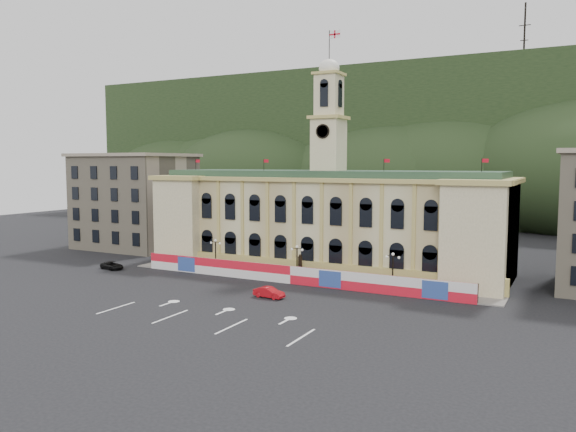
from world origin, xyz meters
The scene contains 13 objects.
ground centered at (0.00, 0.00, 0.00)m, with size 260.00×260.00×0.00m, color black.
lane_markings centered at (0.00, -5.00, 0.00)m, with size 26.00×10.00×0.02m, color white, non-canonical shape.
hill_ridge centered at (0.03, 121.99, 19.48)m, with size 230.00×80.00×64.00m.
city_hall centered at (0.00, 27.63, 7.85)m, with size 56.20×17.60×37.10m.
side_building_left centered at (-43.00, 30.93, 9.33)m, with size 21.00×17.00×18.60m.
hoarding_fence centered at (0.06, 15.07, 1.25)m, with size 50.00×0.44×2.50m.
pavement centered at (0.00, 17.75, 0.08)m, with size 56.00×5.50×0.16m, color slate.
statue centered at (0.00, 18.00, 1.19)m, with size 1.40×1.40×3.72m.
lamp_left centered at (-14.00, 17.00, 3.07)m, with size 1.96×0.44×5.15m.
lamp_center centered at (0.00, 17.00, 3.07)m, with size 1.96×0.44×5.15m.
lamp_right centered at (14.00, 17.00, 3.07)m, with size 1.96×0.44×5.15m.
red_sedan centered at (1.34, 6.52, 0.67)m, with size 4.18×1.80×1.34m, color #B00C14.
black_suv centered at (-30.00, 11.43, 0.60)m, with size 4.62×2.88×1.19m, color black.
Camera 1 is at (35.26, -53.38, 16.82)m, focal length 35.00 mm.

